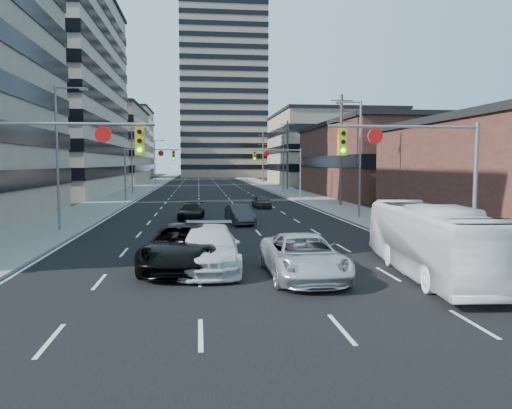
{
  "coord_description": "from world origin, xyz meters",
  "views": [
    {
      "loc": [
        -1.81,
        -12.18,
        4.27
      ],
      "look_at": [
        1.05,
        12.71,
        2.2
      ],
      "focal_mm": 35.0,
      "sensor_mm": 36.0,
      "label": 1
    }
  ],
  "objects_px": {
    "transit_bus": "(431,241)",
    "sedan_blue": "(195,233)",
    "black_pickup": "(184,247)",
    "silver_suv": "(303,256)",
    "white_van": "(209,248)"
  },
  "relations": [
    {
      "from": "white_van",
      "to": "silver_suv",
      "type": "distance_m",
      "value": 3.93
    },
    {
      "from": "transit_bus",
      "to": "white_van",
      "type": "bearing_deg",
      "value": 171.31
    },
    {
      "from": "silver_suv",
      "to": "transit_bus",
      "type": "height_order",
      "value": "transit_bus"
    },
    {
      "from": "transit_bus",
      "to": "black_pickup",
      "type": "bearing_deg",
      "value": 171.03
    },
    {
      "from": "black_pickup",
      "to": "sedan_blue",
      "type": "xyz_separation_m",
      "value": [
        0.45,
        5.48,
        -0.19
      ]
    },
    {
      "from": "white_van",
      "to": "silver_suv",
      "type": "xyz_separation_m",
      "value": [
        3.45,
        -1.87,
        -0.06
      ]
    },
    {
      "from": "sedan_blue",
      "to": "black_pickup",
      "type": "bearing_deg",
      "value": -97.35
    },
    {
      "from": "black_pickup",
      "to": "transit_bus",
      "type": "xyz_separation_m",
      "value": [
        9.35,
        -2.45,
        0.46
      ]
    },
    {
      "from": "transit_bus",
      "to": "sedan_blue",
      "type": "distance_m",
      "value": 11.94
    },
    {
      "from": "black_pickup",
      "to": "sedan_blue",
      "type": "relative_size",
      "value": 1.56
    },
    {
      "from": "transit_bus",
      "to": "sedan_blue",
      "type": "relative_size",
      "value": 2.35
    },
    {
      "from": "black_pickup",
      "to": "transit_bus",
      "type": "distance_m",
      "value": 9.68
    },
    {
      "from": "white_van",
      "to": "black_pickup",
      "type": "bearing_deg",
      "value": 164.47
    },
    {
      "from": "black_pickup",
      "to": "sedan_blue",
      "type": "distance_m",
      "value": 5.5
    },
    {
      "from": "silver_suv",
      "to": "sedan_blue",
      "type": "relative_size",
      "value": 1.4
    }
  ]
}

